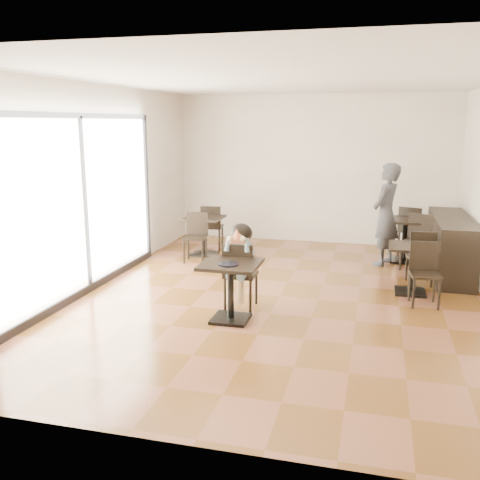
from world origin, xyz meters
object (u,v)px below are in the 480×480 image
(adult_patron, at_px, (386,214))
(chair_back_a, at_px, (412,231))
(child, at_px, (241,266))
(chair_mid_a, at_px, (420,257))
(child_chair, at_px, (241,275))
(chair_mid_b, at_px, (425,275))
(chair_left_a, at_px, (212,227))
(chair_back_b, at_px, (416,243))
(child_table, at_px, (231,292))
(cafe_table_back, at_px, (404,240))
(cafe_table_left, at_px, (204,236))
(cafe_table_mid, at_px, (412,270))
(chair_left_b, at_px, (195,238))

(adult_patron, bearing_deg, chair_back_a, 169.67)
(child, height_order, chair_mid_a, child)
(child_chair, distance_m, chair_mid_b, 2.66)
(chair_left_a, bearing_deg, chair_back_b, 164.51)
(child_chair, xyz_separation_m, chair_back_b, (2.54, 2.72, 0.01))
(child_table, height_order, adult_patron, adult_patron)
(cafe_table_back, bearing_deg, child, -125.89)
(child_table, bearing_deg, cafe_table_left, 113.65)
(child_chair, relative_size, chair_back_b, 0.97)
(child_table, bearing_deg, chair_left_a, 110.64)
(child, distance_m, adult_patron, 3.60)
(chair_mid_a, bearing_deg, chair_mid_b, 84.10)
(child_table, bearing_deg, child, 90.00)
(adult_patron, bearing_deg, cafe_table_left, -65.54)
(cafe_table_mid, distance_m, cafe_table_left, 4.18)
(cafe_table_mid, bearing_deg, chair_left_a, 151.52)
(cafe_table_mid, xyz_separation_m, chair_left_b, (-3.88, 1.01, 0.08))
(adult_patron, distance_m, chair_left_a, 3.53)
(child_chair, xyz_separation_m, adult_patron, (1.99, 2.97, 0.46))
(chair_mid_b, bearing_deg, cafe_table_left, 146.55)
(chair_mid_a, xyz_separation_m, chair_left_b, (-4.04, 0.46, 0.01))
(cafe_table_back, height_order, chair_back_b, chair_back_b)
(child_chair, relative_size, chair_mid_a, 1.05)
(cafe_table_back, distance_m, chair_mid_b, 2.55)
(child_chair, height_order, cafe_table_left, child_chair)
(child, height_order, cafe_table_back, child)
(child_table, relative_size, chair_back_a, 0.81)
(child_chair, bearing_deg, cafe_table_left, -62.39)
(cafe_table_mid, height_order, chair_left_b, chair_left_b)
(child, height_order, cafe_table_mid, child)
(child_table, relative_size, child_chair, 0.83)
(child_table, xyz_separation_m, chair_mid_a, (2.55, 2.38, 0.06))
(chair_left_a, height_order, chair_back_b, chair_back_b)
(cafe_table_left, height_order, chair_left_b, chair_left_b)
(adult_patron, xyz_separation_m, chair_mid_a, (0.56, -1.14, -0.49))
(chair_mid_b, bearing_deg, adult_patron, 98.09)
(cafe_table_back, xyz_separation_m, chair_back_a, (0.17, 0.55, 0.08))
(adult_patron, xyz_separation_m, chair_back_b, (0.54, -0.25, -0.45))
(cafe_table_mid, distance_m, cafe_table_back, 2.00)
(child_table, height_order, chair_mid_b, chair_mid_b)
(cafe_table_back, xyz_separation_m, chair_left_b, (-3.85, -0.99, 0.05))
(chair_back_b, bearing_deg, cafe_table_back, 129.08)
(chair_mid_a, height_order, chair_left_a, chair_left_a)
(cafe_table_mid, relative_size, cafe_table_left, 0.98)
(child_chair, xyz_separation_m, cafe_table_left, (-1.48, 2.83, -0.10))
(cafe_table_back, distance_m, chair_left_a, 3.85)
(chair_mid_a, height_order, chair_back_b, chair_back_b)
(cafe_table_left, bearing_deg, chair_left_a, 90.00)
(child_table, bearing_deg, chair_mid_b, 26.59)
(chair_left_a, bearing_deg, chair_mid_b, 140.50)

